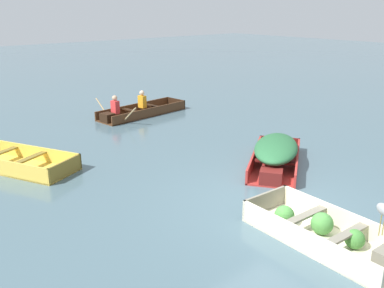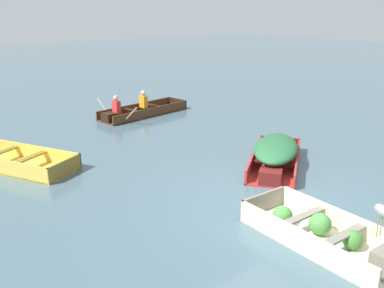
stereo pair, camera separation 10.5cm
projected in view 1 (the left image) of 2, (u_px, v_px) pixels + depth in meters
name	position (u px, v px, depth m)	size (l,w,h in m)	color
ground_plane	(275.00, 204.00, 8.61)	(80.00, 80.00, 0.00)	#47606B
dinghy_cream_foreground	(327.00, 233.00, 7.18)	(1.29, 2.77, 0.43)	beige
skiff_yellow_near_moored	(10.00, 161.00, 10.60)	(2.39, 3.37, 0.40)	#E5BC47
skiff_red_mid_moored	(276.00, 152.00, 10.51)	(2.92, 2.49, 0.68)	#AD2D28
rowboat_dark_varnish_with_crew	(138.00, 111.00, 15.45)	(3.56, 2.22, 0.90)	#4C2D19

